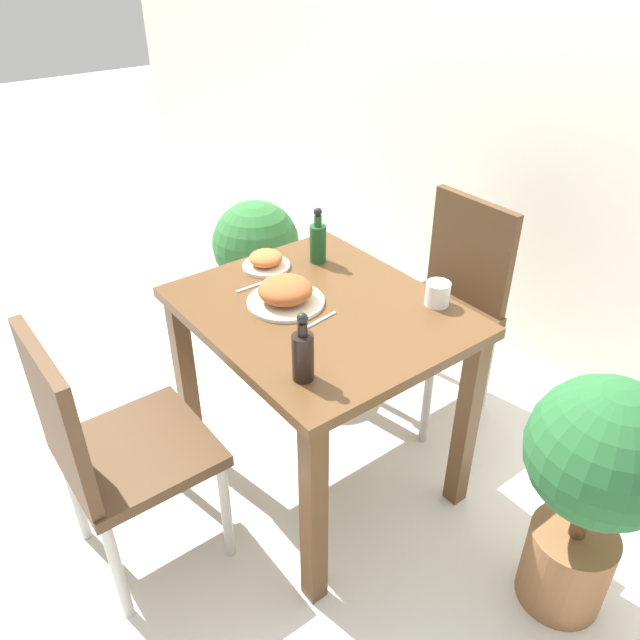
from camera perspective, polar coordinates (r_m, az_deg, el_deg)
ground_plane at (r=2.47m, az=0.00°, el=-13.82°), size 16.00×16.00×0.00m
wall_back at (r=2.71m, az=23.15°, el=19.82°), size 8.00×0.05×2.60m
dining_table at (r=2.07m, az=0.00°, el=-1.90°), size 0.89×0.75×0.75m
chair_near at (r=1.95m, az=-18.75°, el=-10.80°), size 0.42×0.42×0.89m
chair_far at (r=2.59m, az=11.52°, el=2.12°), size 0.42×0.42×0.89m
food_plate at (r=2.00m, az=-3.18°, el=2.51°), size 0.25×0.25×0.09m
side_plate at (r=2.22m, az=-4.96°, el=5.44°), size 0.17×0.17×0.06m
drink_cup at (r=2.02m, az=10.70°, el=2.38°), size 0.08×0.08×0.08m
sauce_bottle at (r=2.24m, az=-0.19°, el=7.22°), size 0.06×0.06×0.21m
condiment_bottle at (r=1.64m, az=-1.57°, el=-3.13°), size 0.06×0.06×0.21m
fork_utensil at (r=2.13m, az=-5.53°, el=3.32°), size 0.01×0.19×0.00m
spoon_utensil at (r=1.91m, az=-0.48°, el=-0.30°), size 0.03×0.18×0.00m
potted_plant_left at (r=2.81m, az=-5.76°, el=4.97°), size 0.38×0.38×0.79m
potted_plant_right at (r=1.90m, az=23.83°, el=-13.11°), size 0.41×0.41×0.82m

